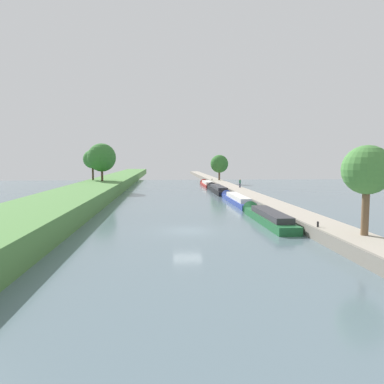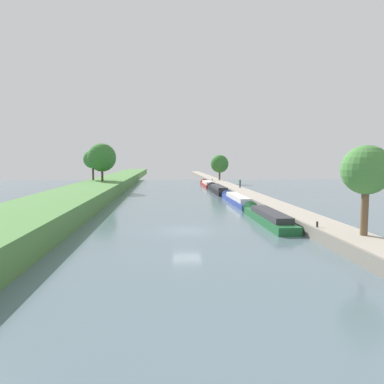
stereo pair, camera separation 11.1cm
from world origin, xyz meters
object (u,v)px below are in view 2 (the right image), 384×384
at_px(narrowboat_green, 266,216).
at_px(person_walking, 240,183).
at_px(narrowboat_blue, 236,199).
at_px(narrowboat_black, 217,189).
at_px(mooring_bollard_far, 212,180).
at_px(narrowboat_red, 207,184).
at_px(mooring_bollard_near, 317,224).

distance_m(narrowboat_green, person_walking, 32.62).
relative_size(narrowboat_blue, narrowboat_black, 0.95).
bearing_deg(mooring_bollard_far, person_walking, -84.63).
bearing_deg(person_walking, narrowboat_red, 103.57).
bearing_deg(narrowboat_blue, narrowboat_red, 90.47).
bearing_deg(person_walking, narrowboat_blue, -103.74).
height_order(narrowboat_blue, person_walking, person_walking).
bearing_deg(mooring_bollard_near, narrowboat_blue, 94.07).
xyz_separation_m(mooring_bollard_near, mooring_bollard_far, (0.00, 64.06, 0.00)).
bearing_deg(narrowboat_blue, mooring_bollard_far, 87.52).
height_order(narrowboat_blue, narrowboat_black, narrowboat_black).
bearing_deg(narrowboat_blue, narrowboat_green, -90.46).
bearing_deg(narrowboat_red, narrowboat_green, -89.83).
bearing_deg(narrowboat_blue, person_walking, 76.26).
relative_size(narrowboat_green, mooring_bollard_near, 31.13).
bearing_deg(mooring_bollard_near, narrowboat_green, 103.00).
distance_m(narrowboat_black, mooring_bollard_far, 22.31).
height_order(narrowboat_red, mooring_bollard_near, mooring_bollard_near).
xyz_separation_m(narrowboat_red, person_walking, (4.23, -17.52, 1.32)).
bearing_deg(mooring_bollard_near, person_walking, 86.84).
height_order(narrowboat_black, narrowboat_red, narrowboat_black).
height_order(narrowboat_red, person_walking, person_walking).
bearing_deg(mooring_bollard_far, narrowboat_blue, -92.48).
distance_m(narrowboat_green, mooring_bollard_far, 56.07).
xyz_separation_m(narrowboat_red, mooring_bollard_far, (2.00, 6.18, 0.67)).
distance_m(narrowboat_black, narrowboat_red, 16.04).
distance_m(mooring_bollard_near, mooring_bollard_far, 64.06).
distance_m(narrowboat_red, mooring_bollard_far, 6.53).
xyz_separation_m(narrowboat_green, mooring_bollard_near, (1.85, -8.03, 0.62)).
relative_size(narrowboat_black, mooring_bollard_near, 38.21).
bearing_deg(narrowboat_green, narrowboat_black, 90.11).
bearing_deg(narrowboat_black, person_walking, -19.54).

